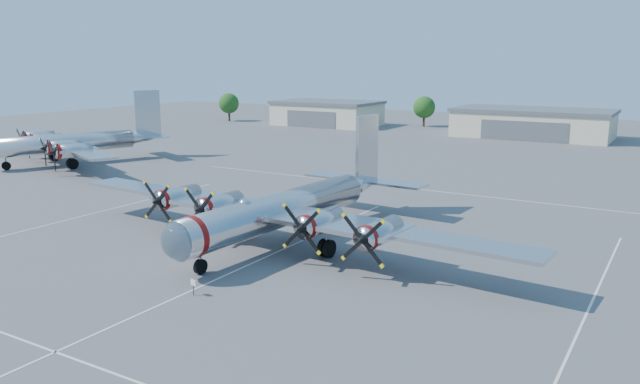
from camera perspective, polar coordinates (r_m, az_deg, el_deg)
The scene contains 9 objects.
ground at distance 49.72m, azimuth -2.20°, elevation -4.73°, with size 260.00×260.00×0.00m, color #515154.
parking_lines at distance 48.33m, azimuth -3.34°, elevation -5.23°, with size 60.00×50.08×0.01m.
hangar_west at distance 141.52m, azimuth 0.66°, elevation 7.24°, with size 22.60×14.60×5.40m.
hangar_center at distance 125.12m, azimuth 18.86°, elevation 5.99°, with size 28.60×14.60×5.40m.
tree_far_west at distance 152.40m, azimuth -8.33°, elevation 8.02°, with size 4.80×4.80×6.64m.
tree_west at distance 139.91m, azimuth 9.51°, elevation 7.65°, with size 4.80×4.80×6.64m.
main_bomber_b29 at distance 50.58m, azimuth -2.86°, elevation -4.45°, with size 41.87×28.64×9.26m, color silver, non-canonical shape.
bomber_west at distance 94.75m, azimuth -21.47°, elevation 2.44°, with size 37.63×26.65×9.94m, color silver, non-canonical shape.
info_placard at distance 39.62m, azimuth -11.51°, elevation -8.28°, with size 0.53×0.19×1.03m.
Camera 1 is at (26.09, -39.86, 14.23)m, focal length 35.00 mm.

